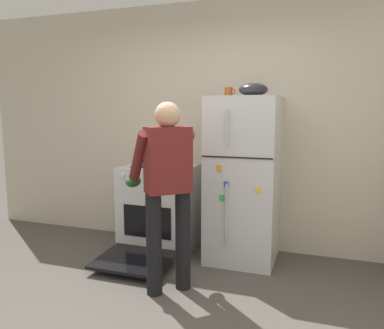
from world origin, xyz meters
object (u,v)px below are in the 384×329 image
at_px(red_pot, 171,160).
at_px(pepper_mill, 142,154).
at_px(stove_range, 159,209).
at_px(mixing_bowl, 253,90).
at_px(person_cook, 167,181).
at_px(coffee_mug, 229,92).
at_px(refrigerator, 243,180).

bearing_deg(red_pot, pepper_mill, 151.48).
bearing_deg(red_pot, stove_range, 168.72).
bearing_deg(mixing_bowl, person_cook, -121.10).
height_order(stove_range, coffee_mug, coffee_mug).
distance_m(red_pot, coffee_mug, 0.93).
bearing_deg(person_cook, refrigerator, 62.77).
distance_m(person_cook, red_pot, 0.91).
height_order(refrigerator, pepper_mill, refrigerator).
relative_size(refrigerator, coffee_mug, 14.87).
bearing_deg(refrigerator, mixing_bowl, 0.22).
distance_m(coffee_mug, mixing_bowl, 0.26).
relative_size(coffee_mug, pepper_mill, 0.62).
distance_m(refrigerator, stove_range, 1.01).
relative_size(refrigerator, mixing_bowl, 5.91).
xyz_separation_m(stove_range, coffee_mug, (0.75, 0.07, 1.26)).
height_order(stove_range, pepper_mill, pepper_mill).
relative_size(stove_range, pepper_mill, 6.82).
xyz_separation_m(refrigerator, mixing_bowl, (0.08, 0.00, 0.90)).
bearing_deg(pepper_mill, person_cook, -55.00).
bearing_deg(coffee_mug, mixing_bowl, -10.99).
height_order(person_cook, pepper_mill, person_cook).
relative_size(stove_range, red_pot, 3.31).
relative_size(refrigerator, pepper_mill, 9.21).
bearing_deg(refrigerator, pepper_mill, 170.77).
bearing_deg(mixing_bowl, coffee_mug, 169.01).
bearing_deg(red_pot, coffee_mug, 9.55).
xyz_separation_m(person_cook, mixing_bowl, (0.54, 0.90, 0.78)).
xyz_separation_m(pepper_mill, mixing_bowl, (1.31, -0.20, 0.71)).
xyz_separation_m(refrigerator, coffee_mug, (-0.18, 0.05, 0.88)).
relative_size(person_cook, red_pot, 4.30).
height_order(stove_range, red_pot, red_pot).
xyz_separation_m(person_cook, coffee_mug, (0.29, 0.95, 0.76)).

